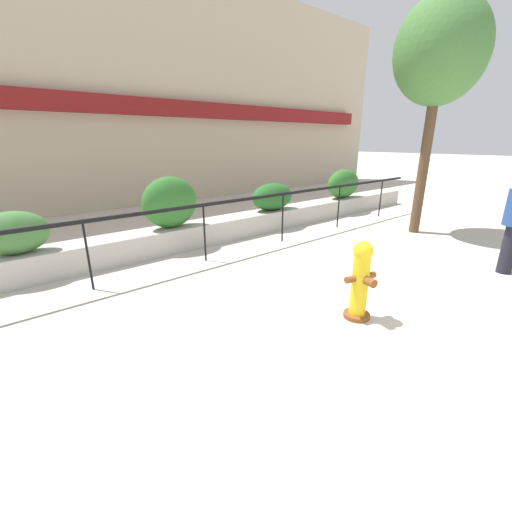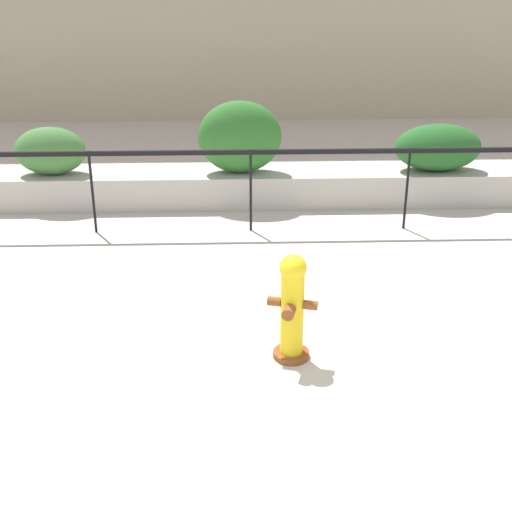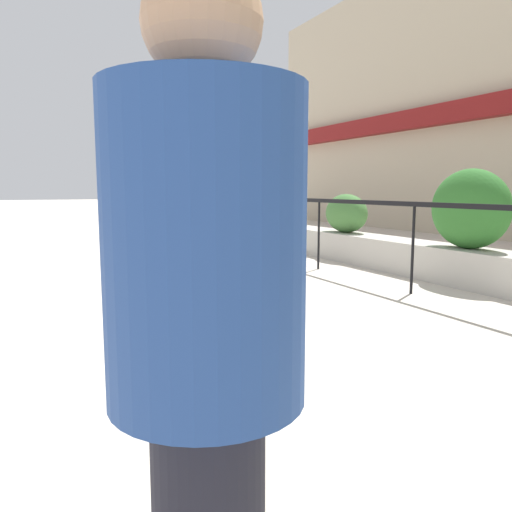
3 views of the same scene
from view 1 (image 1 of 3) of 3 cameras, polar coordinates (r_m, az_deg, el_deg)
ground_plane at (r=4.18m, az=33.21°, el=-17.97°), size 120.00×120.00×0.00m
building_facade at (r=13.21m, az=-27.75°, el=24.21°), size 30.00×1.36×8.00m
planter_wall_low at (r=7.77m, az=-12.82°, el=3.07°), size 18.00×0.70×0.50m
fence_railing_segment at (r=6.66m, az=-8.76°, el=7.53°), size 15.00×0.05×1.15m
hedge_bush_1 at (r=6.83m, az=-35.33°, el=3.15°), size 1.05×0.57×0.71m
hedge_bush_2 at (r=7.54m, az=-14.13°, el=8.65°), size 1.23×0.63×1.08m
hedge_bush_3 at (r=9.27m, az=2.76°, el=9.85°), size 1.30×0.70×0.71m
hedge_bush_4 at (r=11.61m, az=14.36°, el=11.59°), size 1.41×0.63×0.90m
fire_hydrant at (r=4.70m, az=17.02°, el=-3.83°), size 0.48×0.47×1.08m
street_tree at (r=9.83m, az=28.43°, el=27.62°), size 2.20×1.98×5.34m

